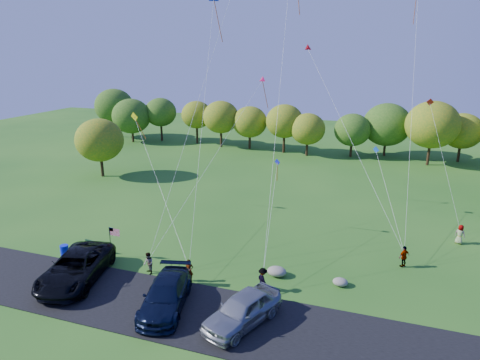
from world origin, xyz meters
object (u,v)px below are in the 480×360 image
(minivan_navy, at_px, (166,295))
(flyer_a, at_px, (189,271))
(flyer_b, at_px, (148,263))
(flyer_d, at_px, (404,257))
(minivan_silver, at_px, (243,310))
(park_bench, at_px, (95,246))
(minivan_dark, at_px, (76,268))
(trash_barrel, at_px, (65,251))
(flyer_c, at_px, (263,280))
(flyer_e, at_px, (460,234))

(minivan_navy, distance_m, flyer_a, 3.26)
(flyer_b, bearing_deg, flyer_d, 64.49)
(minivan_silver, relative_size, park_bench, 3.17)
(minivan_dark, bearing_deg, flyer_a, 5.50)
(minivan_dark, relative_size, trash_barrel, 7.62)
(minivan_dark, relative_size, park_bench, 4.15)
(minivan_navy, xyz_separation_m, flyer_c, (4.81, 3.71, -0.11))
(flyer_c, bearing_deg, trash_barrel, 45.21)
(flyer_c, distance_m, trash_barrel, 15.04)
(minivan_dark, relative_size, flyer_a, 4.42)
(park_bench, bearing_deg, flyer_c, 1.17)
(flyer_b, xyz_separation_m, flyer_c, (7.88, 0.45, 0.01))
(minivan_navy, xyz_separation_m, park_bench, (-8.63, 4.87, -0.41))
(flyer_b, bearing_deg, flyer_e, 72.76)
(flyer_a, distance_m, flyer_c, 4.88)
(minivan_silver, bearing_deg, flyer_d, 71.14)
(flyer_b, relative_size, park_bench, 0.94)
(flyer_a, relative_size, flyer_b, 1.00)
(minivan_dark, xyz_separation_m, minivan_navy, (7.01, -0.86, -0.11))
(minivan_dark, bearing_deg, flyer_d, 10.53)
(flyer_b, relative_size, trash_barrel, 1.73)
(trash_barrel, bearing_deg, flyer_c, 0.90)
(flyer_e, bearing_deg, flyer_a, 64.89)
(minivan_silver, xyz_separation_m, flyer_c, (0.08, 3.71, -0.16))
(minivan_navy, bearing_deg, flyer_d, 22.77)
(flyer_b, xyz_separation_m, trash_barrel, (-7.15, 0.22, -0.32))
(minivan_navy, relative_size, flyer_e, 3.66)
(minivan_navy, height_order, flyer_e, minivan_navy)
(flyer_d, bearing_deg, park_bench, -31.92)
(flyer_c, xyz_separation_m, trash_barrel, (-15.03, -0.24, -0.34))
(flyer_b, distance_m, park_bench, 5.80)
(park_bench, bearing_deg, minivan_silver, -13.93)
(minivan_silver, relative_size, flyer_e, 3.33)
(flyer_d, bearing_deg, trash_barrel, -29.56)
(minivan_silver, bearing_deg, flyer_a, 167.56)
(flyer_d, bearing_deg, flyer_e, -172.78)
(minivan_silver, bearing_deg, trash_barrel, -171.24)
(flyer_e, distance_m, trash_barrel, 30.12)
(park_bench, bearing_deg, flyer_d, 19.04)
(minivan_silver, bearing_deg, minivan_navy, -158.14)
(minivan_navy, height_order, minivan_silver, minivan_silver)
(trash_barrel, bearing_deg, flyer_d, 15.32)
(minivan_navy, relative_size, flyer_a, 3.72)
(flyer_b, distance_m, flyer_c, 7.89)
(flyer_d, relative_size, park_bench, 0.96)
(park_bench, relative_size, trash_barrel, 1.84)
(minivan_navy, height_order, trash_barrel, minivan_navy)
(flyer_c, bearing_deg, flyer_d, -99.42)
(flyer_a, bearing_deg, flyer_e, 17.49)
(flyer_a, bearing_deg, park_bench, 152.31)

